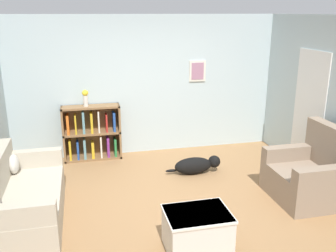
# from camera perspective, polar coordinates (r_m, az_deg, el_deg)

# --- Properties ---
(ground_plane) EXTENTS (14.00, 14.00, 0.00)m
(ground_plane) POSITION_cam_1_polar(r_m,az_deg,el_deg) (5.47, 0.98, -11.79)
(ground_plane) COLOR #997047
(wall_back) EXTENTS (5.60, 0.13, 2.60)m
(wall_back) POSITION_cam_1_polar(r_m,az_deg,el_deg) (7.12, -3.41, 6.18)
(wall_back) COLOR silver
(wall_back) RESTS_ON ground_plane
(couch) EXTENTS (0.86, 1.84, 0.87)m
(couch) POSITION_cam_1_polar(r_m,az_deg,el_deg) (5.27, -21.29, -10.45)
(couch) COLOR #B7AD99
(couch) RESTS_ON ground_plane
(bookshelf) EXTENTS (1.04, 0.29, 1.01)m
(bookshelf) POSITION_cam_1_polar(r_m,az_deg,el_deg) (7.04, -11.52, -1.16)
(bookshelf) COLOR olive
(bookshelf) RESTS_ON ground_plane
(recliner_chair) EXTENTS (0.92, 1.04, 1.08)m
(recliner_chair) POSITION_cam_1_polar(r_m,az_deg,el_deg) (5.86, 20.85, -6.96)
(recliner_chair) COLOR gray
(recliner_chair) RESTS_ON ground_plane
(coffee_table) EXTENTS (0.74, 0.57, 0.47)m
(coffee_table) POSITION_cam_1_polar(r_m,az_deg,el_deg) (4.44, 4.47, -15.51)
(coffee_table) COLOR silver
(coffee_table) RESTS_ON ground_plane
(dog) EXTENTS (0.95, 0.26, 0.29)m
(dog) POSITION_cam_1_polar(r_m,az_deg,el_deg) (6.39, 4.35, -5.96)
(dog) COLOR black
(dog) RESTS_ON ground_plane
(vase) EXTENTS (0.11, 0.11, 0.30)m
(vase) POSITION_cam_1_polar(r_m,az_deg,el_deg) (6.84, -12.48, 4.34)
(vase) COLOR silver
(vase) RESTS_ON bookshelf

